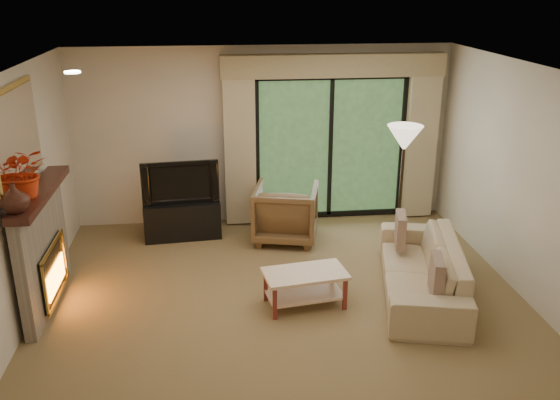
{
  "coord_description": "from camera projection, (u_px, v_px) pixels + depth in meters",
  "views": [
    {
      "loc": [
        -0.72,
        -5.95,
        3.42
      ],
      "look_at": [
        0.0,
        0.3,
        1.1
      ],
      "focal_mm": 38.0,
      "sensor_mm": 36.0,
      "label": 1
    }
  ],
  "objects": [
    {
      "name": "sofa",
      "position": [
        422.0,
        268.0,
        6.83
      ],
      "size": [
        1.31,
        2.29,
        0.63
      ],
      "primitive_type": "imported",
      "rotation": [
        0.0,
        0.0,
        -1.8
      ],
      "color": "tan",
      "rests_on": "floor"
    },
    {
      "name": "floor_lamp",
      "position": [
        401.0,
        189.0,
        7.8
      ],
      "size": [
        0.52,
        0.52,
        1.71
      ],
      "primitive_type": null,
      "rotation": [
        0.0,
        0.0,
        0.14
      ],
      "color": "#FFEACE",
      "rests_on": "floor"
    },
    {
      "name": "ceiling",
      "position": [
        283.0,
        70.0,
        5.91
      ],
      "size": [
        5.5,
        5.5,
        0.0
      ],
      "primitive_type": "plane",
      "rotation": [
        3.14,
        0.0,
        0.0
      ],
      "color": "white",
      "rests_on": "ground"
    },
    {
      "name": "branches",
      "position": [
        25.0,
        172.0,
        5.92
      ],
      "size": [
        0.52,
        0.47,
        0.52
      ],
      "primitive_type": "imported",
      "rotation": [
        0.0,
        0.0,
        0.15
      ],
      "color": "red",
      "rests_on": "fireplace"
    },
    {
      "name": "cornice",
      "position": [
        334.0,
        65.0,
        8.31
      ],
      "size": [
        3.2,
        0.24,
        0.32
      ],
      "primitive_type": "cube",
      "color": "tan",
      "rests_on": "wall_back"
    },
    {
      "name": "curtain_right",
      "position": [
        421.0,
        141.0,
        8.83
      ],
      "size": [
        0.45,
        0.18,
        2.35
      ],
      "primitive_type": "cube",
      "color": "tan",
      "rests_on": "floor"
    },
    {
      "name": "wall_right",
      "position": [
        526.0,
        183.0,
        6.65
      ],
      "size": [
        0.0,
        5.0,
        5.0
      ],
      "primitive_type": "plane",
      "rotation": [
        1.57,
        0.0,
        -1.57
      ],
      "color": "beige",
      "rests_on": "ground"
    },
    {
      "name": "fireplace",
      "position": [
        43.0,
        248.0,
        6.48
      ],
      "size": [
        0.24,
        1.7,
        1.37
      ],
      "primitive_type": null,
      "color": "gray",
      "rests_on": "floor"
    },
    {
      "name": "armchair",
      "position": [
        286.0,
        213.0,
        8.26
      ],
      "size": [
        1.03,
        1.05,
        0.8
      ],
      "primitive_type": "imported",
      "rotation": [
        0.0,
        0.0,
        2.91
      ],
      "color": "brown",
      "rests_on": "floor"
    },
    {
      "name": "mirror",
      "position": [
        17.0,
        136.0,
        6.03
      ],
      "size": [
        0.07,
        1.45,
        1.02
      ],
      "primitive_type": null,
      "color": "#DAB950",
      "rests_on": "wall_left"
    },
    {
      "name": "vase",
      "position": [
        14.0,
        198.0,
        5.57
      ],
      "size": [
        0.32,
        0.32,
        0.29
      ],
      "primitive_type": "imported",
      "rotation": [
        0.0,
        0.0,
        0.2
      ],
      "color": "#361A12",
      "rests_on": "fireplace"
    },
    {
      "name": "tv",
      "position": [
        180.0,
        181.0,
        8.21
      ],
      "size": [
        1.06,
        0.22,
        0.61
      ],
      "primitive_type": "imported",
      "rotation": [
        0.0,
        0.0,
        0.08
      ],
      "color": "black",
      "rests_on": "media_console"
    },
    {
      "name": "pillow_far",
      "position": [
        400.0,
        230.0,
        7.33
      ],
      "size": [
        0.2,
        0.43,
        0.41
      ],
      "primitive_type": "cube",
      "rotation": [
        0.0,
        0.0,
        -0.23
      ],
      "color": "brown",
      "rests_on": "sofa"
    },
    {
      "name": "wall_front",
      "position": [
        327.0,
        314.0,
        4.03
      ],
      "size": [
        5.0,
        0.0,
        5.0
      ],
      "primitive_type": "plane",
      "rotation": [
        -1.57,
        0.0,
        0.0
      ],
      "color": "beige",
      "rests_on": "ground"
    },
    {
      "name": "floor",
      "position": [
        283.0,
        299.0,
        6.81
      ],
      "size": [
        5.5,
        5.5,
        0.0
      ],
      "primitive_type": "plane",
      "color": "olive",
      "rests_on": "ground"
    },
    {
      "name": "curtain_left",
      "position": [
        240.0,
        146.0,
        8.54
      ],
      "size": [
        0.45,
        0.18,
        2.35
      ],
      "primitive_type": "cube",
      "color": "tan",
      "rests_on": "floor"
    },
    {
      "name": "wall_back",
      "position": [
        263.0,
        136.0,
        8.69
      ],
      "size": [
        5.0,
        0.0,
        5.0
      ],
      "primitive_type": "plane",
      "rotation": [
        1.57,
        0.0,
        0.0
      ],
      "color": "beige",
      "rests_on": "ground"
    },
    {
      "name": "wall_left",
      "position": [
        17.0,
        202.0,
        6.06
      ],
      "size": [
        0.0,
        5.0,
        5.0
      ],
      "primitive_type": "plane",
      "rotation": [
        1.57,
        0.0,
        1.57
      ],
      "color": "beige",
      "rests_on": "ground"
    },
    {
      "name": "pillow_near",
      "position": [
        437.0,
        276.0,
        6.17
      ],
      "size": [
        0.2,
        0.43,
        0.42
      ],
      "primitive_type": "cube",
      "rotation": [
        0.0,
        0.0,
        -0.23
      ],
      "color": "brown",
      "rests_on": "sofa"
    },
    {
      "name": "sliding_door",
      "position": [
        330.0,
        148.0,
        8.82
      ],
      "size": [
        2.26,
        0.1,
        2.16
      ],
      "primitive_type": null,
      "color": "black",
      "rests_on": "floor"
    },
    {
      "name": "media_console",
      "position": [
        182.0,
        219.0,
        8.41
      ],
      "size": [
        1.1,
        0.56,
        0.53
      ],
      "primitive_type": "cube",
      "rotation": [
        0.0,
        0.0,
        0.08
      ],
      "color": "black",
      "rests_on": "floor"
    },
    {
      "name": "coffee_table",
      "position": [
        305.0,
        289.0,
        6.61
      ],
      "size": [
        0.97,
        0.63,
        0.41
      ],
      "primitive_type": null,
      "rotation": [
        0.0,
        0.0,
        0.15
      ],
      "color": "beige",
      "rests_on": "floor"
    }
  ]
}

